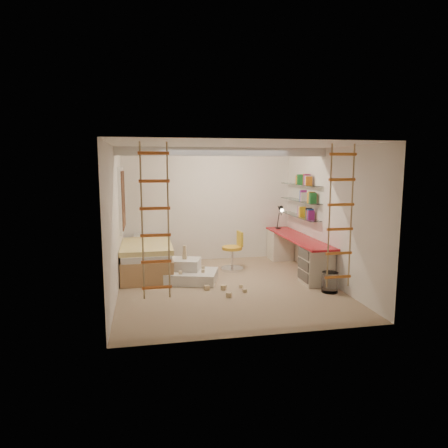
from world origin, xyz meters
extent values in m
plane|color=tan|center=(0.00, 0.00, 0.00)|extent=(4.50, 4.50, 0.00)
cube|color=white|center=(0.00, 0.30, 2.52)|extent=(4.00, 0.18, 0.16)
cube|color=white|center=(-1.97, 1.50, 1.55)|extent=(0.06, 1.15, 1.35)
cube|color=#4C2D1E|center=(-1.93, 1.50, 1.55)|extent=(0.02, 1.00, 1.20)
cylinder|color=white|center=(1.75, -0.70, 0.18)|extent=(0.29, 0.29, 0.37)
cube|color=red|center=(1.72, 0.83, 0.73)|extent=(0.55, 2.80, 0.04)
cube|color=beige|center=(1.72, 1.93, 0.35)|extent=(0.52, 0.55, 0.71)
cube|color=beige|center=(1.72, -0.17, 0.35)|extent=(0.52, 0.55, 0.71)
cube|color=#4C4742|center=(1.45, -0.17, 0.61)|extent=(0.02, 0.50, 0.18)
cube|color=#4C4742|center=(1.45, -0.17, 0.39)|extent=(0.02, 0.50, 0.18)
cube|color=#4C4742|center=(1.45, -0.17, 0.17)|extent=(0.02, 0.50, 0.18)
cube|color=white|center=(1.87, 1.13, 1.15)|extent=(0.25, 1.80, 0.01)
cube|color=white|center=(1.87, 1.13, 1.50)|extent=(0.25, 1.80, 0.01)
cube|color=white|center=(1.87, 1.13, 1.85)|extent=(0.25, 1.80, 0.01)
cube|color=#AD7F51|center=(-1.48, 1.23, 0.23)|extent=(1.00, 2.00, 0.45)
cube|color=white|center=(-1.48, 1.23, 0.51)|extent=(0.95, 1.95, 0.12)
cube|color=yellow|center=(-1.48, 1.08, 0.62)|extent=(1.02, 1.60, 0.10)
cube|color=white|center=(-1.48, 2.03, 0.63)|extent=(0.55, 0.35, 0.12)
cylinder|color=black|center=(1.67, 1.98, 0.76)|extent=(0.14, 0.14, 0.02)
cylinder|color=black|center=(1.67, 1.98, 0.95)|extent=(0.02, 0.15, 0.36)
cylinder|color=black|center=(1.67, 1.88, 1.20)|extent=(0.02, 0.27, 0.20)
cone|color=black|center=(1.67, 1.76, 1.25)|extent=(0.12, 0.14, 0.15)
cylinder|color=#FFEABF|center=(1.67, 1.72, 1.22)|extent=(0.08, 0.04, 0.08)
cylinder|color=gold|center=(0.35, 1.15, 0.49)|extent=(0.48, 0.48, 0.06)
cube|color=gold|center=(0.52, 1.16, 0.69)|extent=(0.07, 0.34, 0.31)
cylinder|color=silver|center=(0.35, 1.15, 0.27)|extent=(0.06, 0.06, 0.44)
cylinder|color=silver|center=(0.35, 1.15, 0.03)|extent=(0.55, 0.55, 0.05)
cube|color=silver|center=(-0.62, 0.43, 0.11)|extent=(1.14, 0.99, 0.21)
cube|color=silver|center=(-0.74, 0.58, 0.32)|extent=(0.70, 0.63, 0.21)
cube|color=#CCB284|center=(-0.74, 0.58, 0.47)|extent=(0.10, 0.10, 0.08)
cube|color=#CCB284|center=(-0.74, 0.58, 0.54)|extent=(0.09, 0.09, 0.07)
cube|color=#CCB284|center=(-0.74, 0.58, 0.64)|extent=(0.07, 0.07, 0.12)
cube|color=#CCB284|center=(-0.42, 0.29, 0.24)|extent=(0.06, 0.06, 0.06)
cube|color=#CCB284|center=(-0.38, 0.55, 0.24)|extent=(0.06, 0.06, 0.06)
cube|color=#CCB284|center=(-0.86, 0.26, 0.24)|extent=(0.06, 0.06, 0.06)
cube|color=#CCB284|center=(-0.42, -0.12, 0.04)|extent=(0.07, 0.07, 0.07)
cube|color=#CCB284|center=(0.24, -0.15, 0.04)|extent=(0.07, 0.07, 0.07)
cube|color=#CCB284|center=(-0.41, -0.15, 0.04)|extent=(0.07, 0.07, 0.07)
cube|color=#CCB284|center=(-0.10, -0.63, 0.04)|extent=(0.07, 0.07, 0.07)
cube|color=#CCB284|center=(-0.11, -0.20, 0.04)|extent=(0.07, 0.07, 0.07)
cube|color=#CCB284|center=(0.23, -0.43, 0.04)|extent=(0.07, 0.07, 0.07)
cube|color=#8C1E7F|center=(1.87, 1.13, 1.27)|extent=(0.14, 0.64, 0.22)
cube|color=#194CA5|center=(1.87, 1.13, 1.62)|extent=(0.14, 0.52, 0.22)
cube|color=red|center=(1.87, 1.13, 1.97)|extent=(0.14, 0.64, 0.22)
camera|label=1|loc=(-1.47, -7.15, 2.28)|focal=32.00mm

